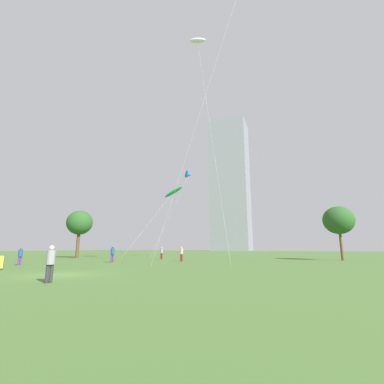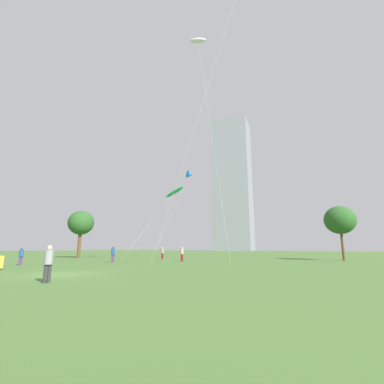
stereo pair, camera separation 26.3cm
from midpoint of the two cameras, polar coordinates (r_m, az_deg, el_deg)
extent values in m
plane|color=#476B30|center=(19.96, -25.88, -15.34)|extent=(280.00, 280.00, 0.00)
cylinder|color=#2D2D33|center=(15.59, -28.02, -14.90)|extent=(0.16, 0.16, 0.87)
cylinder|color=#2D2D33|center=(15.61, -27.34, -14.95)|extent=(0.16, 0.16, 0.87)
cylinder|color=gray|center=(15.56, -27.40, -12.07)|extent=(0.40, 0.40, 0.69)
sphere|color=beige|center=(15.55, -27.24, -10.37)|extent=(0.24, 0.24, 0.24)
cylinder|color=#593372|center=(33.73, -16.23, -13.26)|extent=(0.17, 0.17, 0.91)
cylinder|color=#593372|center=(33.80, -15.93, -13.27)|extent=(0.17, 0.17, 0.91)
cylinder|color=#1E478C|center=(33.74, -16.00, -11.88)|extent=(0.42, 0.42, 0.72)
sphere|color=brown|center=(33.74, -15.95, -11.06)|extent=(0.25, 0.25, 0.25)
cylinder|color=maroon|center=(35.08, -2.04, -13.64)|extent=(0.17, 0.17, 0.89)
cylinder|color=maroon|center=(35.19, -1.80, -13.63)|extent=(0.17, 0.17, 0.89)
cylinder|color=tan|center=(35.11, -1.91, -12.33)|extent=(0.41, 0.41, 0.70)
sphere|color=tan|center=(35.11, -1.91, -11.56)|extent=(0.24, 0.24, 0.24)
cylinder|color=maroon|center=(42.36, -5.96, -13.25)|extent=(0.16, 0.16, 0.86)
cylinder|color=maroon|center=(42.27, -6.18, -13.25)|extent=(0.16, 0.16, 0.86)
cylinder|color=gray|center=(42.30, -6.05, -12.21)|extent=(0.39, 0.39, 0.68)
sphere|color=tan|center=(42.30, -6.04, -11.60)|extent=(0.23, 0.23, 0.23)
cylinder|color=#593372|center=(32.18, -31.98, -12.16)|extent=(0.16, 0.16, 0.83)
cylinder|color=#593372|center=(32.14, -32.28, -12.13)|extent=(0.16, 0.16, 0.83)
cylinder|color=#1E478C|center=(32.14, -31.98, -10.82)|extent=(0.38, 0.38, 0.66)
sphere|color=brown|center=(32.14, -31.90, -10.04)|extent=(0.23, 0.23, 0.23)
cylinder|color=silver|center=(33.80, 4.22, 12.88)|extent=(6.08, 5.08, 31.36)
ellipsoid|color=white|center=(45.40, 1.41, 29.21)|extent=(3.17, 1.12, 1.95)
cylinder|color=silver|center=(47.39, -8.47, -6.24)|extent=(3.19, 9.98, 12.06)
ellipsoid|color=green|center=(51.46, -3.53, 0.02)|extent=(4.66, 1.49, 2.16)
cylinder|color=silver|center=(27.87, 3.33, 20.37)|extent=(11.32, 1.03, 32.88)
cylinder|color=silver|center=(52.03, -4.17, -4.61)|extent=(5.27, 4.87, 16.01)
cone|color=blue|center=(54.31, -0.32, 3.67)|extent=(1.98, 1.96, 1.66)
cylinder|color=#E5598C|center=(53.99, -0.33, 2.39)|extent=(0.34, 0.38, 1.89)
cylinder|color=brown|center=(42.47, 29.21, -9.75)|extent=(0.33, 0.33, 3.99)
ellipsoid|color=#285623|center=(42.63, 28.76, -5.17)|extent=(4.07, 4.07, 3.81)
cylinder|color=brown|center=(50.23, -22.45, -10.17)|extent=(0.53, 0.53, 4.40)
ellipsoid|color=#285623|center=(50.40, -22.12, -5.99)|extent=(4.25, 4.25, 4.06)
cube|color=gray|center=(164.79, 8.51, 1.53)|extent=(23.94, 22.23, 77.59)
cylinder|color=#4C4C4C|center=(25.97, -34.48, -12.11)|extent=(0.08, 0.08, 1.13)
camera|label=1|loc=(0.13, -89.74, -0.05)|focal=25.41mm
camera|label=2|loc=(0.13, 90.26, 0.05)|focal=25.41mm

